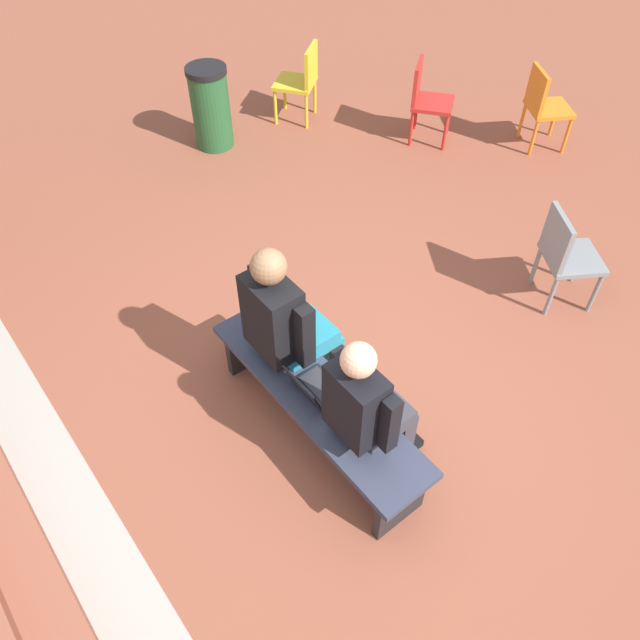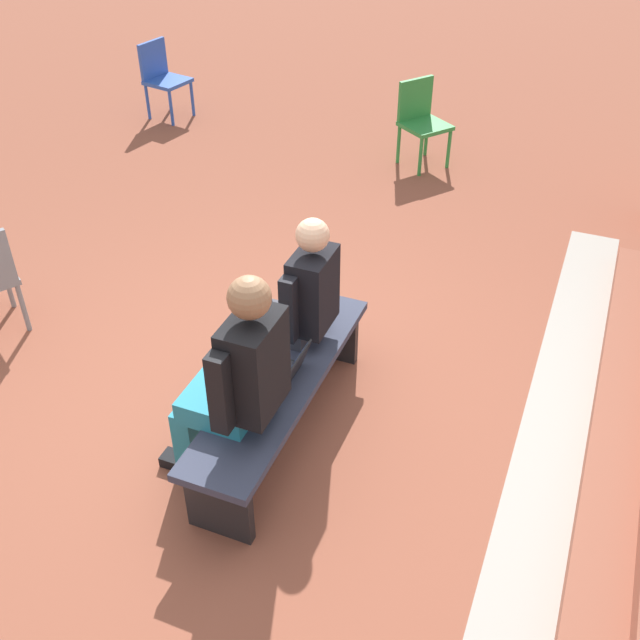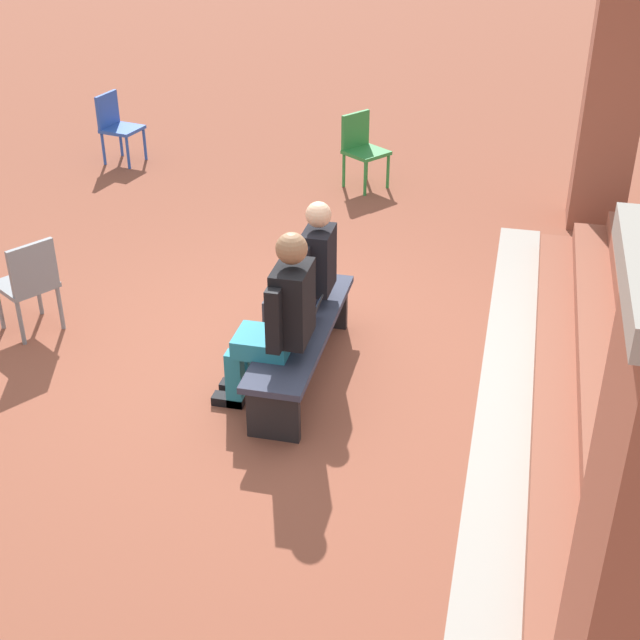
% 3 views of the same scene
% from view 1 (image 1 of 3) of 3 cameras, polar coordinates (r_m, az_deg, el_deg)
% --- Properties ---
extents(ground_plane, '(60.00, 60.00, 0.00)m').
position_cam_1_polar(ground_plane, '(4.36, 2.83, -10.22)').
color(ground_plane, brown).
extents(concrete_strip, '(6.43, 0.40, 0.01)m').
position_cam_1_polar(concrete_strip, '(4.10, -18.79, -20.98)').
color(concrete_strip, '#A8A399').
rests_on(concrete_strip, ground).
extents(bench, '(1.80, 0.44, 0.45)m').
position_cam_1_polar(bench, '(4.06, -0.28, -7.50)').
color(bench, '#33384C').
rests_on(bench, ground).
extents(person_student, '(0.51, 0.64, 1.29)m').
position_cam_1_polar(person_student, '(3.64, 4.42, -7.87)').
color(person_student, '#383842').
rests_on(person_student, ground).
extents(person_adult, '(0.57, 0.71, 1.38)m').
position_cam_1_polar(person_adult, '(3.99, -2.98, -0.22)').
color(person_adult, teal).
rests_on(person_adult, ground).
extents(laptop, '(0.32, 0.29, 0.21)m').
position_cam_1_polar(laptop, '(3.95, -0.56, -6.22)').
color(laptop, black).
rests_on(laptop, bench).
extents(plastic_chair_near_bench_right, '(0.58, 0.58, 0.84)m').
position_cam_1_polar(plastic_chair_near_bench_right, '(5.22, 21.51, 5.71)').
color(plastic_chair_near_bench_right, gray).
rests_on(plastic_chair_near_bench_right, ground).
extents(plastic_chair_by_pillar, '(0.58, 0.58, 0.84)m').
position_cam_1_polar(plastic_chair_by_pillar, '(7.20, 19.77, 18.12)').
color(plastic_chair_by_pillar, orange).
rests_on(plastic_chair_by_pillar, ground).
extents(plastic_chair_near_bench_left, '(0.59, 0.59, 0.84)m').
position_cam_1_polar(plastic_chair_near_bench_left, '(7.32, -1.71, 21.21)').
color(plastic_chair_near_bench_left, gold).
rests_on(plastic_chair_near_bench_left, ground).
extents(plastic_chair_foreground, '(0.59, 0.59, 0.84)m').
position_cam_1_polar(plastic_chair_foreground, '(7.04, 9.69, 19.47)').
color(plastic_chair_foreground, red).
rests_on(plastic_chair_foreground, ground).
extents(litter_bin, '(0.42, 0.42, 0.86)m').
position_cam_1_polar(litter_bin, '(6.95, -9.96, 18.61)').
color(litter_bin, '#23562D').
rests_on(litter_bin, ground).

